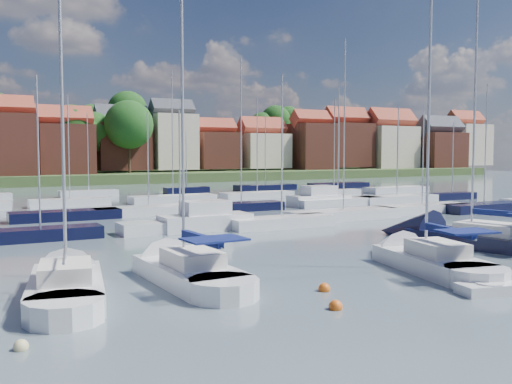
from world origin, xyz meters
TOP-DOWN VIEW (x-y plane):
  - ground at (0.00, 40.00)m, footprint 260.00×260.00m
  - sailboat_left at (-12.98, 5.57)m, footprint 3.33×11.16m
  - sailboat_centre at (-1.02, 2.09)m, footprint 4.98×11.22m
  - sailboat_navy at (6.45, 6.67)m, footprint 6.58×14.24m
  - sailboat_far at (-18.12, 5.20)m, footprint 4.81×11.07m
  - tender at (-2.61, -3.70)m, footprint 2.82×1.74m
  - buoy_a at (-20.67, -1.66)m, footprint 0.45×0.45m
  - buoy_b at (-9.69, -2.56)m, footprint 0.53×0.53m
  - buoy_c at (-8.42, -0.02)m, footprint 0.52×0.52m
  - buoy_e at (1.91, 5.85)m, footprint 0.48×0.48m
  - marina_field at (1.91, 35.15)m, footprint 79.62×41.41m
  - far_shore_town at (2.23, 132.67)m, footprint 212.46×90.00m

SIDE VIEW (x-z plane):
  - ground at x=0.00m, z-range 0.00..0.00m
  - buoy_a at x=-20.67m, z-range -0.23..0.23m
  - buoy_b at x=-9.69m, z-range -0.27..0.27m
  - buoy_c at x=-8.42m, z-range -0.26..0.26m
  - buoy_e at x=1.91m, z-range -0.24..0.24m
  - tender at x=-2.61m, z-range -0.06..0.50m
  - sailboat_far at x=-18.12m, z-range -6.79..7.46m
  - sailboat_navy at x=6.45m, z-range -9.14..9.83m
  - sailboat_left at x=-12.98m, z-range -7.17..7.88m
  - sailboat_centre at x=-1.02m, z-range -7.05..7.76m
  - marina_field at x=1.91m, z-range -7.53..8.40m
  - far_shore_town at x=2.23m, z-range -6.53..15.74m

